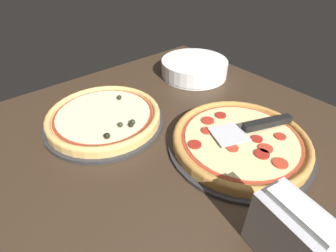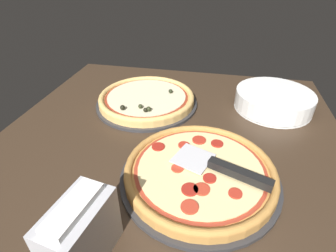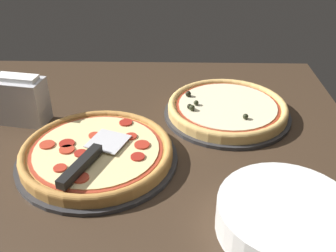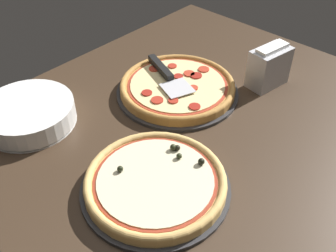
# 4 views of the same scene
# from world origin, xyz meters

# --- Properties ---
(ground_plane) EXTENTS (1.23, 1.03, 0.04)m
(ground_plane) POSITION_xyz_m (0.00, 0.00, -0.02)
(ground_plane) COLOR #38281C
(pizza_pan_front) EXTENTS (0.38, 0.38, 0.01)m
(pizza_pan_front) POSITION_xyz_m (-0.06, -0.10, 0.01)
(pizza_pan_front) COLOR #2D2D30
(pizza_pan_front) RESTS_ON ground_plane
(pizza_front) EXTENTS (0.36, 0.36, 0.03)m
(pizza_front) POSITION_xyz_m (-0.06, -0.10, 0.03)
(pizza_front) COLOR #B77F3D
(pizza_front) RESTS_ON pizza_pan_front
(pizza_pan_back) EXTENTS (0.36, 0.36, 0.01)m
(pizza_pan_back) POSITION_xyz_m (0.28, 0.12, 0.01)
(pizza_pan_back) COLOR #2D2D30
(pizza_pan_back) RESTS_ON ground_plane
(pizza_back) EXTENTS (0.34, 0.34, 0.04)m
(pizza_back) POSITION_xyz_m (0.27, 0.12, 0.03)
(pizza_back) COLOR #DBAD60
(pizza_back) RESTS_ON pizza_pan_back
(serving_spatula) EXTENTS (0.13, 0.24, 0.02)m
(serving_spatula) POSITION_xyz_m (-0.06, -0.17, 0.05)
(serving_spatula) COLOR silver
(serving_spatula) RESTS_ON pizza_front
(plate_stack) EXTENTS (0.26, 0.26, 0.06)m
(plate_stack) POSITION_xyz_m (0.34, -0.32, 0.03)
(plate_stack) COLOR white
(plate_stack) RESTS_ON ground_plane
(napkin_holder) EXTENTS (0.14, 0.09, 0.14)m
(napkin_holder) POSITION_xyz_m (-0.29, 0.08, 0.07)
(napkin_holder) COLOR #B2B2B7
(napkin_holder) RESTS_ON ground_plane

